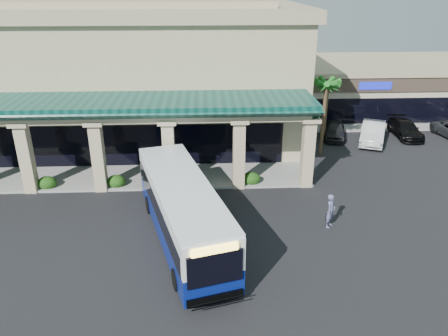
{
  "coord_description": "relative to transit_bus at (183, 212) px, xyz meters",
  "views": [
    {
      "loc": [
        -0.75,
        -20.95,
        12.77
      ],
      "look_at": [
        0.44,
        3.35,
        2.2
      ],
      "focal_mm": 35.0,
      "sensor_mm": 36.0,
      "label": 1
    }
  ],
  "objects": [
    {
      "name": "palm_0",
      "position": [
        10.42,
        12.0,
        1.64
      ],
      "size": [
        2.4,
        2.4,
        6.6
      ],
      "primitive_type": null,
      "color": "#195E19",
      "rests_on": "ground"
    },
    {
      "name": "car_white",
      "position": [
        15.44,
        14.29,
        -0.8
      ],
      "size": [
        3.73,
        5.51,
        1.72
      ],
      "primitive_type": "imported",
      "rotation": [
        0.0,
        0.0,
        -0.4
      ],
      "color": "white",
      "rests_on": "ground"
    },
    {
      "name": "pedestrian",
      "position": [
        8.11,
        0.91,
        -0.67
      ],
      "size": [
        0.81,
        0.86,
        1.97
      ],
      "primitive_type": "imported",
      "rotation": [
        0.0,
        0.0,
        0.91
      ],
      "color": "slate",
      "rests_on": "ground"
    },
    {
      "name": "ground",
      "position": [
        1.92,
        1.0,
        -1.66
      ],
      "size": [
        110.0,
        110.0,
        0.0
      ],
      "primitive_type": "plane",
      "color": "black"
    },
    {
      "name": "car_red",
      "position": [
        18.82,
        15.58,
        -0.96
      ],
      "size": [
        2.09,
        4.84,
        1.39
      ],
      "primitive_type": "imported",
      "rotation": [
        0.0,
        0.0,
        -0.03
      ],
      "color": "black",
      "rests_on": "ground"
    },
    {
      "name": "palm_1",
      "position": [
        11.42,
        15.0,
        1.24
      ],
      "size": [
        2.4,
        2.4,
        5.8
      ],
      "primitive_type": null,
      "color": "#195E19",
      "rests_on": "ground"
    },
    {
      "name": "transit_bus",
      "position": [
        0.0,
        0.0,
        0.0
      ],
      "size": [
        5.84,
        12.18,
        3.32
      ],
      "primitive_type": null,
      "rotation": [
        0.0,
        0.0,
        0.27
      ],
      "color": "navy",
      "rests_on": "ground"
    },
    {
      "name": "arcade",
      "position": [
        -6.08,
        7.8,
        1.19
      ],
      "size": [
        30.0,
        6.2,
        5.7
      ],
      "primitive_type": null,
      "color": "#093A33",
      "rests_on": "ground"
    },
    {
      "name": "strip_mall",
      "position": [
        19.92,
        25.0,
        0.79
      ],
      "size": [
        22.5,
        12.5,
        4.9
      ],
      "primitive_type": null,
      "color": "beige",
      "rests_on": "ground"
    },
    {
      "name": "main_building",
      "position": [
        -6.08,
        17.0,
        4.02
      ],
      "size": [
        30.8,
        14.8,
        11.35
      ],
      "primitive_type": null,
      "color": "#C1B289",
      "rests_on": "ground"
    },
    {
      "name": "car_silver",
      "position": [
        12.56,
        15.57,
        -0.93
      ],
      "size": [
        2.78,
        4.55,
        1.45
      ],
      "primitive_type": "imported",
      "rotation": [
        0.0,
        0.0,
        -0.27
      ],
      "color": "black",
      "rests_on": "ground"
    },
    {
      "name": "broadleaf_tree",
      "position": [
        9.42,
        20.0,
        0.75
      ],
      "size": [
        2.6,
        2.6,
        4.81
      ],
      "primitive_type": null,
      "color": "#1B440F",
      "rests_on": "ground"
    }
  ]
}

